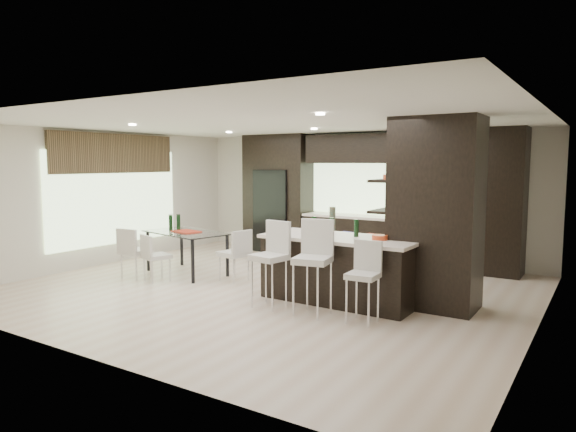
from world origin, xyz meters
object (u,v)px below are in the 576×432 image
Objects in this scene: stool_left at (269,273)px; stool_mid at (312,277)px; stool_right at (363,290)px; dining_table at (187,253)px; chair_far at (136,255)px; kitchen_island at (340,269)px; chair_end at (234,257)px; floor_vase at (332,244)px; chair_near at (157,260)px; bench at (362,272)px.

stool_mid is at bearing 7.10° from stool_left.
stool_left is 0.95× the size of stool_mid.
dining_table is (-4.00, 0.98, -0.04)m from stool_right.
dining_table is at bearing 151.64° from stool_mid.
kitchen_island is at bearing 5.24° from chair_far.
chair_end is (-2.88, 0.98, -0.01)m from stool_right.
floor_vase is at bearing 123.87° from kitchen_island.
stool_left is 0.76× the size of floor_vase.
dining_table reaches higher than chair_near.
stool_right is at bearing -99.89° from chair_end.
stool_right is at bearing 15.51° from chair_near.
kitchen_island is at bearing 129.72° from stool_right.
floor_vase reaches higher than bench.
bench is 1.62× the size of chair_far.
bench is at bearing 80.80° from stool_mid.
bench is at bearing 18.55° from chair_far.
chair_far is (-0.51, -0.02, 0.04)m from chair_near.
stool_left is 0.73× the size of bench.
chair_end is at bearing 12.18° from dining_table.
dining_table is (-3.22, -0.74, 0.13)m from bench.
chair_far reaches higher than chair_end.
chair_far is 1.80m from chair_end.
chair_far is (-0.51, -0.76, 0.03)m from dining_table.
floor_vase is (-0.66, 0.19, 0.39)m from bench.
chair_end is (1.12, 0.74, 0.04)m from chair_near.
stool_left is at bearing -8.02° from chair_far.
stool_right is 0.66× the size of floor_vase.
chair_near is (-3.28, 0.28, -0.14)m from stool_mid.
kitchen_island is 1.44× the size of dining_table.
stool_right is 1.90m from bench.
stool_left is at bearing -90.11° from floor_vase.
stool_mid is (0.72, -0.01, 0.03)m from stool_left.
stool_mid reaches higher than chair_end.
chair_near is 0.91× the size of chair_end.
bench is at bearing 77.29° from stool_left.
floor_vase reaches higher than dining_table.
stool_left reaches higher than chair_far.
bench is at bearing 94.72° from kitchen_island.
stool_right is 3.04m from chair_end.
floor_vase is (-0.72, 1.95, 0.13)m from stool_mid.
stool_mid is 2.39m from chair_end.
chair_end is at bearing -144.36° from bench.
stool_mid is 1.37× the size of chair_near.
kitchen_island is 2.17m from chair_end.
chair_end is at bearing 143.62° from stool_mid.
dining_table is (-3.28, 0.19, -0.10)m from kitchen_island.
kitchen_island is at bearing 78.95° from stool_mid.
floor_vase reaches higher than stool_left.
chair_near is at bearing 132.51° from chair_end.
chair_end reaches higher than chair_near.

